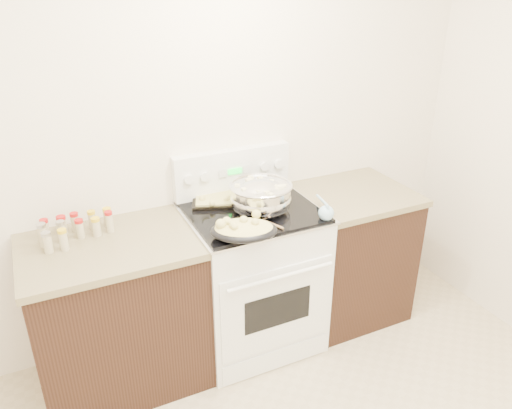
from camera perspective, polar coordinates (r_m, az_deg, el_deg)
room_shell at (r=1.34m, az=11.70°, el=1.83°), size 4.10×3.60×2.75m
counter_left at (r=2.99m, az=-15.36°, el=-11.88°), size 0.93×0.67×0.92m
counter_right at (r=3.50m, az=10.47°, el=-5.40°), size 0.73×0.67×0.92m
kitchen_range at (r=3.16m, az=-0.43°, el=-8.01°), size 0.78×0.73×1.22m
mixing_bowl at (r=2.89m, az=0.54°, el=0.84°), size 0.42×0.42×0.22m
roasting_pan at (r=2.62m, az=-1.46°, el=-2.83°), size 0.42×0.36×0.11m
baking_sheet at (r=3.05m, az=-3.39°, el=0.75°), size 0.48×0.41×0.06m
wooden_spoon at (r=2.72m, az=1.18°, el=-2.54°), size 0.12×0.25×0.04m
blue_ladle at (r=2.85m, az=7.98°, el=-0.84°), size 0.14×0.29×0.11m
spice_jars at (r=2.82m, az=-20.22°, el=-2.58°), size 0.39×0.23×0.13m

